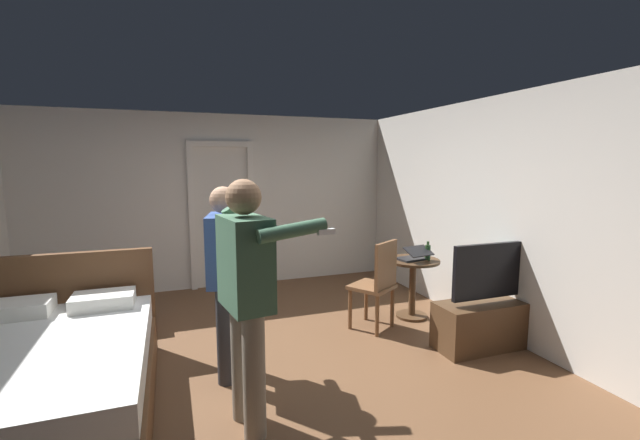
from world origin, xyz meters
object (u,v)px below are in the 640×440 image
person_striped_shirt (226,268)px  bed (44,377)px  bottle_on_table (428,252)px  wooden_chair (378,281)px  tv_flatscreen (490,317)px  person_blue_shirt (247,287)px  laptop (414,256)px  side_table (413,279)px  suitcase_dark (122,310)px

person_striped_shirt → bed: bearing=-173.0°
bottle_on_table → wooden_chair: wooden_chair is taller
tv_flatscreen → bottle_on_table: bearing=99.6°
bottle_on_table → person_blue_shirt: person_blue_shirt is taller
person_blue_shirt → laptop: bearing=32.4°
tv_flatscreen → person_striped_shirt: (-2.52, 0.31, 0.65)m
side_table → person_striped_shirt: size_ratio=0.43×
bed → wooden_chair: (2.99, 0.61, 0.24)m
tv_flatscreen → side_table: 1.01m
tv_flatscreen → person_striped_shirt: person_striped_shirt is taller
suitcase_dark → person_striped_shirt: bearing=-59.6°
suitcase_dark → tv_flatscreen: bearing=-30.3°
side_table → laptop: 0.29m
bed → person_blue_shirt: bearing=-24.3°
tv_flatscreen → person_blue_shirt: 2.62m
laptop → bottle_on_table: 0.17m
bed → suitcase_dark: bearing=77.2°
tv_flatscreen → bed: bearing=177.8°
tv_flatscreen → bottle_on_table: (-0.15, 0.87, 0.50)m
laptop → suitcase_dark: size_ratio=0.64×
bed → suitcase_dark: bed is taller
laptop → person_blue_shirt: bearing=-147.6°
bed → wooden_chair: size_ratio=2.07×
side_table → wooden_chair: wooden_chair is taller
side_table → person_striped_shirt: bearing=-163.9°
tv_flatscreen → bottle_on_table: 1.01m
bottle_on_table → person_blue_shirt: (-2.33, -1.34, 0.21)m
person_blue_shirt → person_striped_shirt: 0.78m
side_table → bottle_on_table: size_ratio=3.17×
tv_flatscreen → wooden_chair: tv_flatscreen is taller
laptop → tv_flatscreen: bearing=-71.2°
tv_flatscreen → side_table: bearing=106.8°
suitcase_dark → bottle_on_table: bearing=-18.3°
suitcase_dark → person_blue_shirt: bearing=-69.4°
laptop → person_striped_shirt: person_striped_shirt is taller
bed → person_striped_shirt: 1.48m
wooden_chair → suitcase_dark: bearing=160.0°
tv_flatscreen → side_table: (-0.29, 0.95, 0.17)m
suitcase_dark → side_table: bearing=-17.6°
side_table → suitcase_dark: bearing=166.5°
bottle_on_table → suitcase_dark: size_ratio=0.38×
bottle_on_table → laptop: bearing=167.0°
bed → side_table: size_ratio=2.92×
wooden_chair → person_blue_shirt: person_blue_shirt is taller
suitcase_dark → wooden_chair: bearing=-24.1°
tv_flatscreen → person_striped_shirt: 2.62m
laptop → person_striped_shirt: (-2.21, -0.60, 0.20)m
bed → side_table: (3.56, 0.80, 0.17)m
wooden_chair → suitcase_dark: (-2.64, 0.96, -0.32)m
tv_flatscreen → wooden_chair: bearing=138.2°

